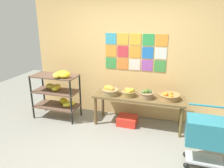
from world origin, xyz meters
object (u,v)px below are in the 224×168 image
Objects in this scene: fruit_basket_left at (110,91)px; produce_crate_under_table at (127,121)px; fruit_basket_back_right at (147,94)px; fruit_basket_back_left at (169,96)px; shopping_cart at (208,134)px; display_table at (139,100)px; fruit_basket_right at (129,92)px; banana_shelf_unit at (58,88)px.

produce_crate_under_table is at bearing 5.62° from fruit_basket_left.
fruit_basket_left is (-0.74, -0.02, 0.00)m from fruit_basket_back_right.
shopping_cart is (0.59, -0.94, -0.17)m from fruit_basket_back_left.
display_table is 0.25m from fruit_basket_right.
shopping_cart reaches higher than display_table.
banana_shelf_unit is at bearing 167.62° from shopping_cart.
shopping_cart is at bearing -14.90° from banana_shelf_unit.
banana_shelf_unit is 1.24× the size of shopping_cart.
fruit_basket_back_right is 0.43m from fruit_basket_back_left.
fruit_basket_right is at bearing 2.91° from fruit_basket_left.
fruit_basket_right is 0.64m from produce_crate_under_table.
banana_shelf_unit is 2.80× the size of fruit_basket_back_left.
banana_shelf_unit is at bearing -175.75° from fruit_basket_back_left.
produce_crate_under_table is at bearing 144.70° from fruit_basket_right.
shopping_cart is (1.75, -0.86, -0.19)m from fruit_basket_left.
display_table is 6.39× the size of fruit_basket_right.
fruit_basket_back_right is at bearing -171.31° from fruit_basket_back_left.
fruit_basket_left is (-1.16, -0.08, 0.02)m from fruit_basket_back_left.
fruit_basket_left is at bearing -178.55° from fruit_basket_back_right.
display_table is 6.30× the size of fruit_basket_back_right.
fruit_basket_right is 0.39m from fruit_basket_left.
produce_crate_under_table is at bearing -168.79° from display_table.
display_table is 0.52m from produce_crate_under_table.
fruit_basket_left is (-0.57, -0.08, 0.16)m from display_table.
display_table is at bearing 144.09° from shopping_cart.
fruit_basket_back_left is 0.77m from fruit_basket_right.
fruit_basket_right is at bearing -162.93° from display_table.
fruit_basket_right is (-0.35, 0.00, 0.00)m from fruit_basket_back_right.
fruit_basket_right reaches higher than produce_crate_under_table.
fruit_basket_back_right is 0.72× the size of produce_crate_under_table.
banana_shelf_unit is at bearing -176.75° from fruit_basket_back_right.
fruit_basket_left is (-0.38, -0.02, 0.00)m from fruit_basket_right.
produce_crate_under_table is 0.44× the size of shopping_cart.
produce_crate_under_table is (0.36, 0.04, -0.64)m from fruit_basket_left.
produce_crate_under_table is (-0.21, -0.04, -0.48)m from display_table.
banana_shelf_unit is 1.62m from produce_crate_under_table.
fruit_basket_back_right is at bearing 1.45° from fruit_basket_left.
banana_shelf_unit is 1.72m from display_table.
display_table is at bearing 160.06° from fruit_basket_back_right.
fruit_basket_back_left is at bearing 4.25° from banana_shelf_unit.
fruit_basket_left is at bearing 156.45° from shopping_cart.
display_table is 4.53× the size of fruit_basket_back_left.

